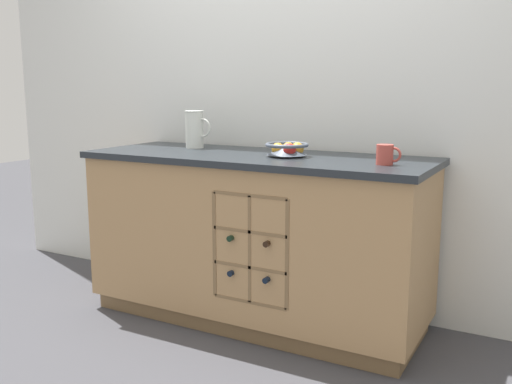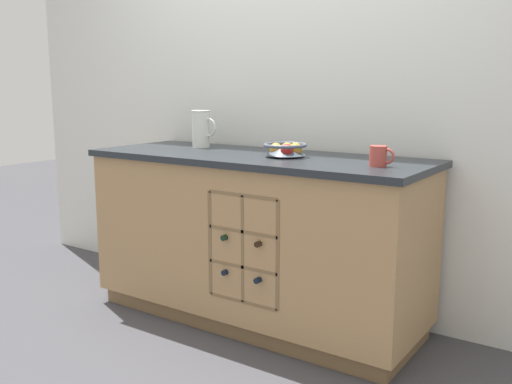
% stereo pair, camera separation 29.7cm
% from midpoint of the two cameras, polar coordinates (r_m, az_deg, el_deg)
% --- Properties ---
extents(ground_plane, '(14.00, 14.00, 0.00)m').
position_cam_midpoint_polar(ground_plane, '(3.26, -2.67, -12.51)').
color(ground_plane, '#424247').
extents(back_wall, '(4.40, 0.06, 2.55)m').
position_cam_midpoint_polar(back_wall, '(3.35, 0.70, 10.48)').
color(back_wall, silver).
rests_on(back_wall, ground_plane).
extents(kitchen_island, '(1.87, 0.70, 0.92)m').
position_cam_midpoint_polar(kitchen_island, '(3.11, -2.74, -4.59)').
color(kitchen_island, brown).
rests_on(kitchen_island, ground_plane).
extents(fruit_bowl, '(0.22, 0.22, 0.07)m').
position_cam_midpoint_polar(fruit_bowl, '(2.93, 0.27, 4.39)').
color(fruit_bowl, '#4C5666').
rests_on(fruit_bowl, kitchen_island).
extents(white_pitcher, '(0.17, 0.11, 0.22)m').
position_cam_midpoint_polar(white_pitcher, '(3.39, -8.65, 6.29)').
color(white_pitcher, silver).
rests_on(white_pitcher, kitchen_island).
extents(ceramic_mug, '(0.12, 0.08, 0.09)m').
position_cam_midpoint_polar(ceramic_mug, '(2.66, 9.74, 3.69)').
color(ceramic_mug, '#B7473D').
rests_on(ceramic_mug, kitchen_island).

